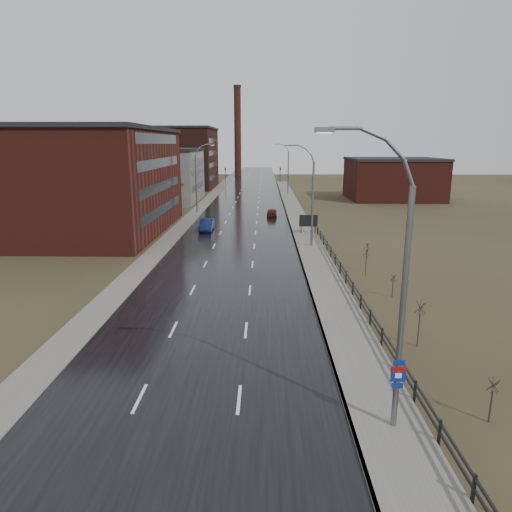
{
  "coord_description": "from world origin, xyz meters",
  "views": [
    {
      "loc": [
        3.42,
        -14.72,
        11.51
      ],
      "look_at": [
        2.8,
        19.53,
        3.0
      ],
      "focal_mm": 32.0,
      "sensor_mm": 36.0,
      "label": 1
    }
  ],
  "objects_px": {
    "car_near": "(207,225)",
    "car_far": "(272,213)",
    "streetlight_main": "(396,290)",
    "billboard": "(308,221)"
  },
  "relations": [
    {
      "from": "billboard",
      "to": "car_near",
      "type": "bearing_deg",
      "value": 171.37
    },
    {
      "from": "car_far",
      "to": "streetlight_main",
      "type": "bearing_deg",
      "value": 95.74
    },
    {
      "from": "car_near",
      "to": "car_far",
      "type": "distance_m",
      "value": 15.23
    },
    {
      "from": "streetlight_main",
      "to": "car_far",
      "type": "height_order",
      "value": "streetlight_main"
    },
    {
      "from": "streetlight_main",
      "to": "car_far",
      "type": "bearing_deg",
      "value": 93.93
    },
    {
      "from": "streetlight_main",
      "to": "car_near",
      "type": "height_order",
      "value": "streetlight_main"
    },
    {
      "from": "streetlight_main",
      "to": "car_near",
      "type": "relative_size",
      "value": 2.53
    },
    {
      "from": "streetlight_main",
      "to": "car_near",
      "type": "distance_m",
      "value": 45.49
    },
    {
      "from": "car_near",
      "to": "billboard",
      "type": "bearing_deg",
      "value": -9.01
    },
    {
      "from": "streetlight_main",
      "to": "billboard",
      "type": "height_order",
      "value": "streetlight_main"
    }
  ]
}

